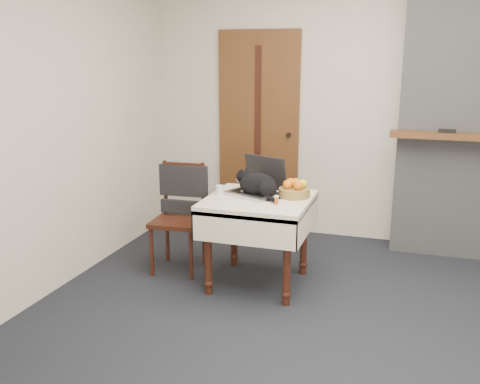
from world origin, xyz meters
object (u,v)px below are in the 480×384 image
object	(u,v)px
laptop	(258,185)
cream_jar	(220,190)
door	(258,133)
fruit_basket	(294,190)
chair	(181,201)
cat	(258,185)
side_table	(258,212)
pill_bottle	(276,200)

from	to	relation	value
laptop	cream_jar	size ratio (longest dim) A/B	6.90
cream_jar	door	bearing A→B (deg)	93.37
fruit_basket	chair	bearing A→B (deg)	178.00
cat	cream_jar	xyz separation A→B (m)	(-0.30, -0.04, -0.06)
cream_jar	chair	bearing A→B (deg)	160.41
side_table	fruit_basket	bearing A→B (deg)	25.65
cat	door	bearing A→B (deg)	126.21
side_table	chair	distance (m)	0.73
door	cat	world-z (taller)	door
cream_jar	chair	distance (m)	0.45
pill_bottle	cat	bearing A→B (deg)	135.71
chair	fruit_basket	bearing A→B (deg)	-5.78
door	pill_bottle	size ratio (longest dim) A/B	29.63
cat	chair	xyz separation A→B (m)	(-0.70, 0.11, -0.22)
fruit_basket	laptop	bearing A→B (deg)	178.95
chair	pill_bottle	bearing A→B (deg)	-21.91
cat	fruit_basket	size ratio (longest dim) A/B	1.65
cat	chair	world-z (taller)	cat
cat	side_table	bearing A→B (deg)	-52.43
laptop	cat	size ratio (longest dim) A/B	1.24
cat	pill_bottle	xyz separation A→B (m)	(0.19, -0.19, -0.06)
cream_jar	side_table	bearing A→B (deg)	-2.28
door	pill_bottle	xyz separation A→B (m)	(0.57, -1.50, -0.26)
cream_jar	chair	size ratio (longest dim) A/B	0.08
side_table	fruit_basket	size ratio (longest dim) A/B	3.26
cream_jar	laptop	bearing A→B (deg)	22.08
door	laptop	world-z (taller)	door
pill_bottle	chair	xyz separation A→B (m)	(-0.89, 0.29, -0.16)
laptop	cat	xyz separation A→B (m)	(0.03, -0.08, 0.02)
pill_bottle	chair	size ratio (longest dim) A/B	0.08
door	laptop	xyz separation A→B (m)	(0.36, -1.23, -0.23)
side_table	cream_jar	size ratio (longest dim) A/B	10.97
side_table	laptop	size ratio (longest dim) A/B	1.59
door	side_table	distance (m)	1.48
cat	chair	bearing A→B (deg)	-168.70
door	laptop	distance (m)	1.31
pill_bottle	fruit_basket	xyz separation A→B (m)	(0.08, 0.26, 0.02)
laptop	pill_bottle	world-z (taller)	laptop
door	chair	bearing A→B (deg)	-104.75
laptop	fruit_basket	world-z (taller)	laptop
chair	cream_jar	bearing A→B (deg)	-23.37
laptop	pill_bottle	distance (m)	0.34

